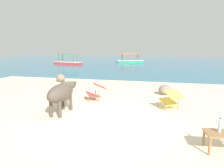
% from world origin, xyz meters
% --- Properties ---
extents(sand_beach, '(18.00, 14.00, 0.04)m').
position_xyz_m(sand_beach, '(0.00, 0.00, 0.02)').
color(sand_beach, beige).
rests_on(sand_beach, ground).
extents(water_surface, '(60.00, 36.00, 0.03)m').
position_xyz_m(water_surface, '(0.00, 22.00, 0.00)').
color(water_surface, teal).
rests_on(water_surface, ground).
extents(cow, '(0.55, 1.78, 1.01)m').
position_xyz_m(cow, '(-1.42, 0.31, 0.71)').
color(cow, '#4C4238').
rests_on(cow, sand_beach).
extents(bottle, '(0.07, 0.07, 0.30)m').
position_xyz_m(bottle, '(2.82, -1.10, 0.56)').
color(bottle, '#A3C6D1').
rests_on(bottle, low_bench_table).
extents(deck_chair_near, '(0.87, 0.93, 0.68)m').
position_xyz_m(deck_chair_near, '(2.00, 1.49, 0.42)').
color(deck_chair_near, olive).
rests_on(deck_chair_near, sand_beach).
extents(deck_chair_far, '(0.93, 0.85, 0.68)m').
position_xyz_m(deck_chair_far, '(-0.87, 2.08, 0.42)').
color(deck_chair_far, olive).
rests_on(deck_chair_far, sand_beach).
extents(shore_rock_large, '(0.82, 0.86, 0.48)m').
position_xyz_m(shore_rock_large, '(-4.38, 5.78, 0.28)').
color(shore_rock_large, gray).
rests_on(shore_rock_large, sand_beach).
extents(shore_rock_medium, '(0.77, 0.76, 0.45)m').
position_xyz_m(shore_rock_medium, '(1.84, 3.69, 0.27)').
color(shore_rock_medium, gray).
rests_on(shore_rock_medium, sand_beach).
extents(boat_green, '(3.85, 2.24, 1.29)m').
position_xyz_m(boat_green, '(-2.58, 22.32, 0.29)').
color(boat_green, '#338E66').
rests_on(boat_green, water_surface).
extents(boat_red, '(3.81, 1.73, 1.29)m').
position_xyz_m(boat_red, '(-9.69, 17.65, 0.29)').
color(boat_red, '#C63833').
rests_on(boat_red, water_surface).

